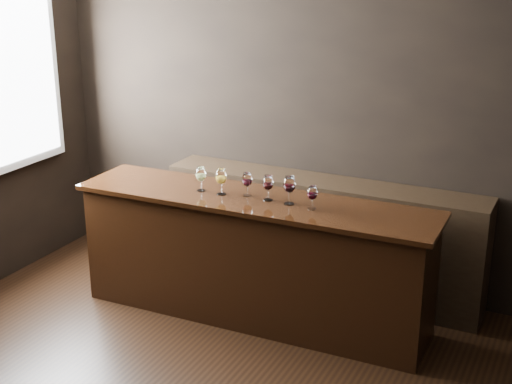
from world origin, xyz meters
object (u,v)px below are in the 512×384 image
at_px(glass_red_c, 289,185).
at_px(glass_red_d, 312,193).
at_px(back_bar_shelf, 321,236).
at_px(glass_red_a, 247,180).
at_px(bar_counter, 254,260).
at_px(glass_red_b, 268,183).
at_px(glass_amber, 221,177).
at_px(glass_white, 201,175).

distance_m(glass_red_c, glass_red_d, 0.19).
xyz_separation_m(back_bar_shelf, glass_red_a, (-0.36, -0.64, 0.62)).
xyz_separation_m(bar_counter, glass_red_b, (0.12, 0.00, 0.64)).
relative_size(glass_amber, glass_red_b, 1.05).
bearing_deg(glass_red_d, back_bar_shelf, 104.95).
distance_m(glass_red_b, glass_red_c, 0.18).
height_order(glass_white, glass_red_a, glass_white).
xyz_separation_m(glass_white, glass_red_d, (0.92, -0.01, -0.01)).
bearing_deg(glass_amber, glass_white, 178.08).
distance_m(glass_amber, glass_red_c, 0.55).
bearing_deg(glass_red_d, glass_red_a, 173.93).
xyz_separation_m(glass_white, glass_red_a, (0.37, 0.05, -0.01)).
relative_size(glass_amber, glass_red_c, 0.95).
bearing_deg(glass_amber, glass_red_a, 16.46).
bearing_deg(glass_red_a, bar_counter, -20.76).
bearing_deg(glass_white, glass_red_b, 3.08).
bearing_deg(glass_red_b, glass_red_a, 173.52).
relative_size(glass_white, glass_red_c, 0.89).
relative_size(glass_amber, glass_red_a, 1.12).
relative_size(glass_white, glass_amber, 0.94).
bearing_deg(back_bar_shelf, glass_amber, -128.38).
relative_size(bar_counter, glass_red_b, 14.05).
xyz_separation_m(back_bar_shelf, glass_amber, (-0.56, -0.70, 0.64)).
xyz_separation_m(bar_counter, glass_red_c, (0.29, -0.01, 0.66)).
bearing_deg(glass_red_b, glass_amber, -174.54).
relative_size(bar_counter, back_bar_shelf, 1.01).
height_order(back_bar_shelf, glass_red_a, glass_red_a).
bearing_deg(back_bar_shelf, glass_red_b, -105.09).
xyz_separation_m(back_bar_shelf, glass_red_b, (-0.18, -0.67, 0.63)).
bearing_deg(glass_red_a, glass_red_c, -4.98).
relative_size(back_bar_shelf, glass_red_b, 13.95).
bearing_deg(glass_red_c, back_bar_shelf, 89.75).
relative_size(bar_counter, glass_red_c, 12.71).
relative_size(bar_counter, glass_red_a, 14.97).
xyz_separation_m(back_bar_shelf, glass_red_d, (0.19, -0.70, 0.62)).
distance_m(glass_amber, glass_red_b, 0.38).
height_order(glass_amber, glass_red_c, glass_red_c).
distance_m(glass_amber, glass_red_a, 0.20).
relative_size(back_bar_shelf, glass_white, 14.11).
bearing_deg(bar_counter, glass_red_b, 1.20).
height_order(glass_red_b, glass_red_d, glass_red_b).
distance_m(back_bar_shelf, glass_amber, 1.10).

